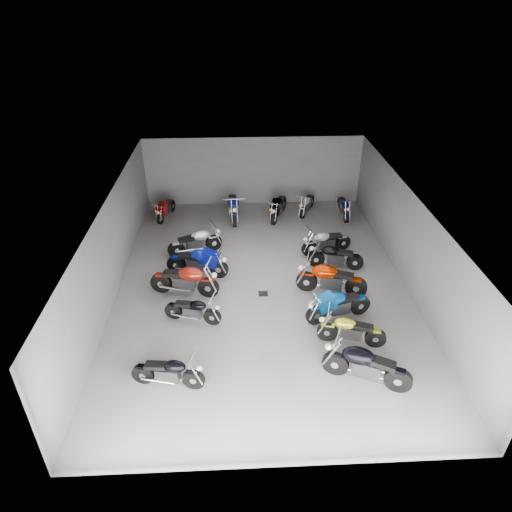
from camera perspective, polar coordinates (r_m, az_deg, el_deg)
The scene contains 22 objects.
ground at distance 16.06m, azimuth 0.79°, elevation -3.71°, with size 14.00×14.00×0.00m, color #A19E98.
wall_back at distance 21.55m, azimuth -0.32°, elevation 10.55°, with size 10.00×0.10×3.20m, color slate.
wall_left at distance 15.73m, azimuth -17.66°, elevation 0.75°, with size 0.10×14.00×3.20m, color slate.
wall_right at distance 16.27m, azimuth 18.71°, elevation 1.61°, with size 0.10×14.00×3.20m, color slate.
ceiling at distance 14.47m, azimuth 0.89°, elevation 6.82°, with size 10.00×14.00×0.04m, color black.
drain_grate at distance 15.65m, azimuth 0.91°, elevation -4.73°, with size 0.32×0.32×0.01m, color black.
motorcycle_left_a at distance 12.42m, azimuth -10.87°, elevation -14.06°, with size 1.96×0.54×0.87m.
motorcycle_left_c at distance 14.35m, azimuth -7.85°, elevation -6.69°, with size 1.81×0.64×0.81m.
motorcycle_left_d at distance 15.50m, azimuth -8.86°, elevation -3.00°, with size 2.37×0.70×1.05m.
motorcycle_left_e at distance 16.46m, azimuth -7.27°, elevation -0.75°, with size 2.26×0.72×1.01m.
motorcycle_left_f at distance 17.81m, azimuth -7.54°, elevation 1.77°, with size 2.09×0.84×0.95m.
motorcycle_right_a at distance 12.57m, azimuth 13.55°, elevation -13.16°, with size 2.23×1.11×1.04m.
motorcycle_right_b at distance 13.69m, azimuth 11.76°, elevation -9.06°, with size 1.98×0.63×0.88m.
motorcycle_right_c at distance 14.49m, azimuth 10.20°, elevation -6.06°, with size 2.16×0.76×0.97m.
motorcycle_right_d at distance 15.56m, azimuth 9.31°, elevation -2.87°, with size 2.36×0.79×1.06m.
motorcycle_right_e at distance 17.02m, azimuth 9.86°, elevation -0.05°, with size 2.02×0.57×0.90m.
motorcycle_right_f at distance 17.94m, azimuth 8.73°, elevation 1.80°, with size 2.02×0.71×0.91m.
motorcycle_back_a at distance 20.90m, azimuth -11.24°, elevation 5.81°, with size 0.63×1.81×0.81m.
motorcycle_back_c at distance 20.41m, azimuth -2.86°, elevation 6.16°, with size 0.50×2.39×1.05m.
motorcycle_back_d at distance 20.51m, azimuth 2.84°, elevation 6.15°, with size 0.90×2.10×0.96m.
motorcycle_back_e at distance 21.12m, azimuth 6.38°, elevation 6.54°, with size 0.91×1.77×0.83m.
motorcycle_back_f at distance 21.03m, azimuth 10.91°, elevation 6.06°, with size 0.37×1.91×0.84m.
Camera 1 is at (-0.86, -13.16, 9.17)m, focal length 32.00 mm.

